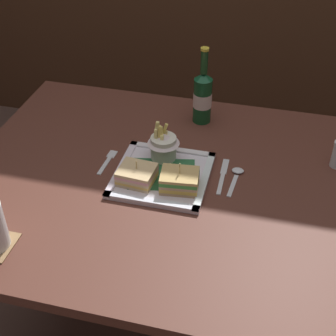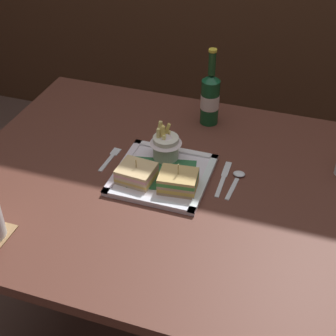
{
  "view_description": "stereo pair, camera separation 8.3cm",
  "coord_description": "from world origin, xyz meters",
  "px_view_note": "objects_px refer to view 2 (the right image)",
  "views": [
    {
      "loc": [
        0.24,
        -1.05,
        1.62
      ],
      "look_at": [
        -0.02,
        0.01,
        0.78
      ],
      "focal_mm": 52.31,
      "sensor_mm": 36.0,
      "label": 1
    },
    {
      "loc": [
        0.32,
        -1.02,
        1.62
      ],
      "look_at": [
        -0.02,
        0.01,
        0.78
      ],
      "focal_mm": 52.31,
      "sensor_mm": 36.0,
      "label": 2
    }
  ],
  "objects_px": {
    "fries_cup": "(166,143)",
    "knife": "(224,177)",
    "square_plate": "(163,175)",
    "spoon": "(237,178)",
    "sandwich_half_left": "(137,173)",
    "fork": "(111,158)",
    "beer_bottle": "(210,98)",
    "dining_table": "(173,217)",
    "sandwich_half_right": "(178,181)"
  },
  "relations": [
    {
      "from": "square_plate",
      "to": "fries_cup",
      "type": "height_order",
      "value": "fries_cup"
    },
    {
      "from": "sandwich_half_right",
      "to": "spoon",
      "type": "relative_size",
      "value": 0.85
    },
    {
      "from": "sandwich_half_left",
      "to": "beer_bottle",
      "type": "relative_size",
      "value": 0.41
    },
    {
      "from": "dining_table",
      "to": "spoon",
      "type": "height_order",
      "value": "spoon"
    },
    {
      "from": "dining_table",
      "to": "fries_cup",
      "type": "distance_m",
      "value": 0.23
    },
    {
      "from": "beer_bottle",
      "to": "knife",
      "type": "distance_m",
      "value": 0.31
    },
    {
      "from": "square_plate",
      "to": "sandwich_half_right",
      "type": "height_order",
      "value": "sandwich_half_right"
    },
    {
      "from": "fries_cup",
      "to": "knife",
      "type": "distance_m",
      "value": 0.2
    },
    {
      "from": "sandwich_half_right",
      "to": "beer_bottle",
      "type": "bearing_deg",
      "value": 91.44
    },
    {
      "from": "square_plate",
      "to": "spoon",
      "type": "height_order",
      "value": "square_plate"
    },
    {
      "from": "spoon",
      "to": "sandwich_half_right",
      "type": "bearing_deg",
      "value": -144.75
    },
    {
      "from": "fries_cup",
      "to": "knife",
      "type": "relative_size",
      "value": 0.69
    },
    {
      "from": "sandwich_half_left",
      "to": "fork",
      "type": "xyz_separation_m",
      "value": [
        -0.12,
        0.08,
        -0.03
      ]
    },
    {
      "from": "dining_table",
      "to": "spoon",
      "type": "xyz_separation_m",
      "value": [
        0.17,
        0.07,
        0.14
      ]
    },
    {
      "from": "fries_cup",
      "to": "spoon",
      "type": "xyz_separation_m",
      "value": [
        0.22,
        -0.02,
        -0.06
      ]
    },
    {
      "from": "fries_cup",
      "to": "fork",
      "type": "relative_size",
      "value": 0.94
    },
    {
      "from": "dining_table",
      "to": "sandwich_half_right",
      "type": "relative_size",
      "value": 11.09
    },
    {
      "from": "beer_bottle",
      "to": "fork",
      "type": "xyz_separation_m",
      "value": [
        -0.23,
        -0.29,
        -0.09
      ]
    },
    {
      "from": "dining_table",
      "to": "fork",
      "type": "distance_m",
      "value": 0.26
    },
    {
      "from": "beer_bottle",
      "to": "sandwich_half_right",
      "type": "bearing_deg",
      "value": -88.56
    },
    {
      "from": "knife",
      "to": "spoon",
      "type": "bearing_deg",
      "value": 8.38
    },
    {
      "from": "square_plate",
      "to": "sandwich_half_left",
      "type": "xyz_separation_m",
      "value": [
        -0.06,
        -0.05,
        0.03
      ]
    },
    {
      "from": "spoon",
      "to": "fork",
      "type": "bearing_deg",
      "value": -176.74
    },
    {
      "from": "dining_table",
      "to": "knife",
      "type": "distance_m",
      "value": 0.2
    },
    {
      "from": "fries_cup",
      "to": "spoon",
      "type": "relative_size",
      "value": 0.88
    },
    {
      "from": "dining_table",
      "to": "fries_cup",
      "type": "relative_size",
      "value": 10.77
    },
    {
      "from": "dining_table",
      "to": "fries_cup",
      "type": "bearing_deg",
      "value": 120.81
    },
    {
      "from": "fork",
      "to": "spoon",
      "type": "relative_size",
      "value": 0.94
    },
    {
      "from": "sandwich_half_left",
      "to": "fork",
      "type": "relative_size",
      "value": 0.86
    },
    {
      "from": "fries_cup",
      "to": "dining_table",
      "type": "bearing_deg",
      "value": -59.19
    },
    {
      "from": "fries_cup",
      "to": "fork",
      "type": "distance_m",
      "value": 0.18
    },
    {
      "from": "dining_table",
      "to": "beer_bottle",
      "type": "xyz_separation_m",
      "value": [
        0.01,
        0.34,
        0.23
      ]
    },
    {
      "from": "fries_cup",
      "to": "fork",
      "type": "bearing_deg",
      "value": -164.64
    },
    {
      "from": "beer_bottle",
      "to": "fork",
      "type": "distance_m",
      "value": 0.38
    },
    {
      "from": "dining_table",
      "to": "square_plate",
      "type": "bearing_deg",
      "value": 162.76
    },
    {
      "from": "dining_table",
      "to": "square_plate",
      "type": "xyz_separation_m",
      "value": [
        -0.04,
        0.01,
        0.14
      ]
    },
    {
      "from": "square_plate",
      "to": "sandwich_half_right",
      "type": "relative_size",
      "value": 2.38
    },
    {
      "from": "knife",
      "to": "sandwich_half_left",
      "type": "bearing_deg",
      "value": -157.03
    },
    {
      "from": "sandwich_half_left",
      "to": "sandwich_half_right",
      "type": "bearing_deg",
      "value": 0.0
    },
    {
      "from": "sandwich_half_left",
      "to": "fries_cup",
      "type": "distance_m",
      "value": 0.14
    },
    {
      "from": "square_plate",
      "to": "fork",
      "type": "xyz_separation_m",
      "value": [
        -0.18,
        0.03,
        -0.0
      ]
    },
    {
      "from": "fries_cup",
      "to": "sandwich_half_left",
      "type": "bearing_deg",
      "value": -109.4
    },
    {
      "from": "sandwich_half_right",
      "to": "knife",
      "type": "distance_m",
      "value": 0.15
    },
    {
      "from": "dining_table",
      "to": "beer_bottle",
      "type": "distance_m",
      "value": 0.41
    },
    {
      "from": "dining_table",
      "to": "knife",
      "type": "relative_size",
      "value": 7.45
    },
    {
      "from": "sandwich_half_right",
      "to": "knife",
      "type": "xyz_separation_m",
      "value": [
        0.11,
        0.1,
        -0.03
      ]
    },
    {
      "from": "square_plate",
      "to": "fork",
      "type": "distance_m",
      "value": 0.18
    },
    {
      "from": "square_plate",
      "to": "sandwich_half_left",
      "type": "distance_m",
      "value": 0.08
    },
    {
      "from": "fries_cup",
      "to": "fork",
      "type": "height_order",
      "value": "fries_cup"
    },
    {
      "from": "sandwich_half_left",
      "to": "beer_bottle",
      "type": "xyz_separation_m",
      "value": [
        0.11,
        0.37,
        0.06
      ]
    }
  ]
}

